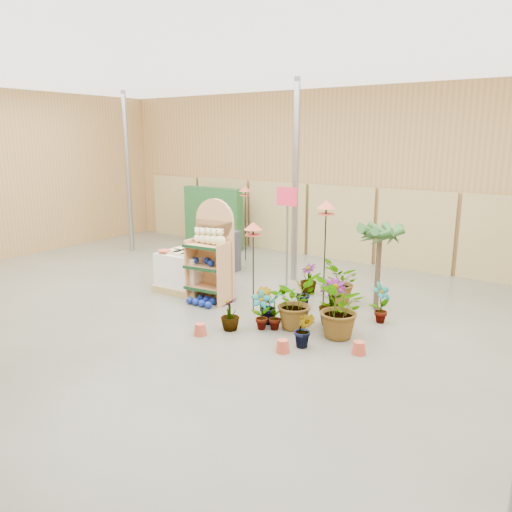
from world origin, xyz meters
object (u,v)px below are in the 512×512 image
at_px(display_shelf, 212,254).
at_px(pallet_stack, 187,271).
at_px(bird_table_front, 253,229).
at_px(potted_plant_2, 294,301).

xyz_separation_m(display_shelf, pallet_stack, (-0.85, 0.15, -0.51)).
relative_size(display_shelf, bird_table_front, 1.20).
distance_m(bird_table_front, potted_plant_2, 1.56).
bearing_deg(pallet_stack, display_shelf, -12.81).
relative_size(pallet_stack, bird_table_front, 0.72).
bearing_deg(bird_table_front, pallet_stack, 171.69).
relative_size(display_shelf, pallet_stack, 1.67).
relative_size(pallet_stack, potted_plant_2, 1.29).
distance_m(pallet_stack, potted_plant_2, 3.06).
distance_m(display_shelf, potted_plant_2, 2.24).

